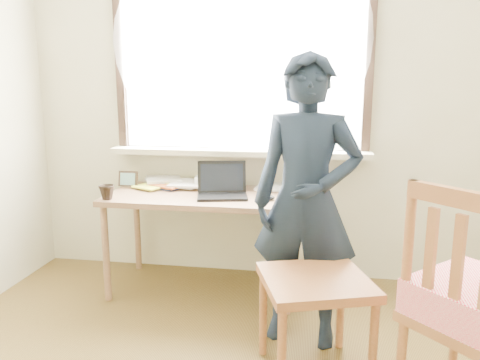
% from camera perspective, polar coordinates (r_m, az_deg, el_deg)
% --- Properties ---
extents(room_shell, '(3.52, 4.02, 2.61)m').
position_cam_1_polar(room_shell, '(1.61, -4.13, 19.76)').
color(room_shell, beige).
rests_on(room_shell, ground).
extents(desk, '(1.27, 0.64, 0.68)m').
position_cam_1_polar(desk, '(3.17, -4.47, -2.93)').
color(desk, brown).
rests_on(desk, ground).
extents(laptop, '(0.37, 0.32, 0.22)m').
position_cam_1_polar(laptop, '(3.08, -2.20, -0.98)').
color(laptop, black).
rests_on(laptop, desk).
extents(mug_white, '(0.15, 0.15, 0.09)m').
position_cam_1_polar(mug_white, '(3.29, -4.63, -0.32)').
color(mug_white, white).
rests_on(mug_white, desk).
extents(mug_dark, '(0.14, 0.14, 0.09)m').
position_cam_1_polar(mug_dark, '(3.10, -15.93, -1.46)').
color(mug_dark, black).
rests_on(mug_dark, desk).
extents(mouse, '(0.09, 0.06, 0.03)m').
position_cam_1_polar(mouse, '(2.98, 3.43, -2.14)').
color(mouse, black).
rests_on(mouse, desk).
extents(desk_clutter, '(0.64, 0.49, 0.04)m').
position_cam_1_polar(desk_clutter, '(3.33, -5.05, -0.60)').
color(desk_clutter, '#E6F439').
rests_on(desk_clutter, desk).
extents(book_a, '(0.34, 0.36, 0.03)m').
position_cam_1_polar(book_a, '(3.49, -11.02, -0.34)').
color(book_a, white).
rests_on(book_a, desk).
extents(book_b, '(0.21, 0.28, 0.02)m').
position_cam_1_polar(book_b, '(3.34, 2.16, -0.74)').
color(book_b, white).
rests_on(book_b, desk).
extents(picture_frame, '(0.14, 0.02, 0.11)m').
position_cam_1_polar(picture_frame, '(3.41, -13.46, -0.01)').
color(picture_frame, black).
rests_on(picture_frame, desk).
extents(work_chair, '(0.61, 0.60, 0.50)m').
position_cam_1_polar(work_chair, '(2.33, 9.18, -13.41)').
color(work_chair, '#92592F').
rests_on(work_chair, ground).
extents(side_chair, '(0.67, 0.67, 1.04)m').
position_cam_1_polar(side_chair, '(2.12, 27.23, -13.62)').
color(side_chair, '#92592F').
rests_on(side_chair, ground).
extents(person, '(0.62, 0.44, 1.57)m').
position_cam_1_polar(person, '(2.53, 8.06, -2.69)').
color(person, black).
rests_on(person, ground).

